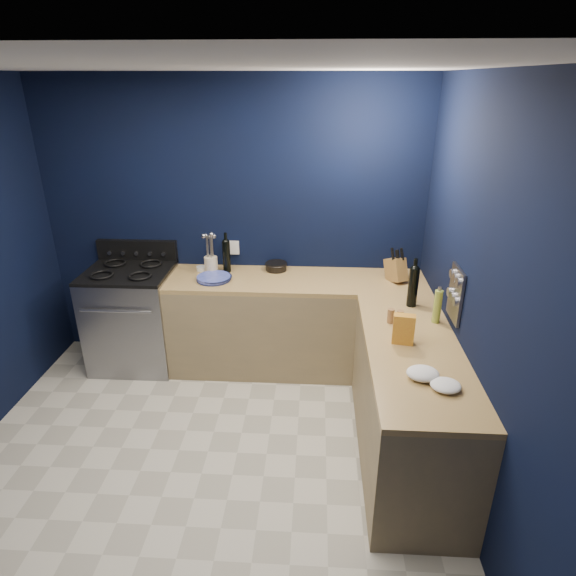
# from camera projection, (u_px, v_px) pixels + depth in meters

# --- Properties ---
(floor) EXTENTS (3.50, 3.50, 0.02)m
(floor) POSITION_uv_depth(u_px,v_px,m) (202.00, 475.00, 3.39)
(floor) COLOR #B8B3A1
(floor) RESTS_ON ground
(ceiling) EXTENTS (3.50, 3.50, 0.02)m
(ceiling) POSITION_uv_depth(u_px,v_px,m) (163.00, 64.00, 2.35)
(ceiling) COLOR silver
(ceiling) RESTS_ON ground
(wall_back) EXTENTS (3.50, 0.02, 2.60)m
(wall_back) POSITION_uv_depth(u_px,v_px,m) (234.00, 224.00, 4.48)
(wall_back) COLOR black
(wall_back) RESTS_ON ground
(wall_right) EXTENTS (0.02, 3.50, 2.60)m
(wall_right) POSITION_uv_depth(u_px,v_px,m) (488.00, 314.00, 2.77)
(wall_right) COLOR black
(wall_right) RESTS_ON ground
(cab_back) EXTENTS (2.30, 0.63, 0.86)m
(cab_back) POSITION_uv_depth(u_px,v_px,m) (296.00, 326.00, 4.50)
(cab_back) COLOR olive
(cab_back) RESTS_ON floor
(top_back) EXTENTS (2.30, 0.63, 0.04)m
(top_back) POSITION_uv_depth(u_px,v_px,m) (296.00, 281.00, 4.32)
(top_back) COLOR brown
(top_back) RESTS_ON cab_back
(cab_right) EXTENTS (0.63, 1.67, 0.86)m
(cab_right) POSITION_uv_depth(u_px,v_px,m) (407.00, 406.00, 3.40)
(cab_right) COLOR olive
(cab_right) RESTS_ON floor
(top_right) EXTENTS (0.63, 1.67, 0.04)m
(top_right) POSITION_uv_depth(u_px,v_px,m) (414.00, 350.00, 3.22)
(top_right) COLOR brown
(top_right) RESTS_ON cab_right
(gas_range) EXTENTS (0.76, 0.66, 0.92)m
(gas_range) POSITION_uv_depth(u_px,v_px,m) (134.00, 319.00, 4.55)
(gas_range) COLOR gray
(gas_range) RESTS_ON floor
(oven_door) EXTENTS (0.59, 0.02, 0.42)m
(oven_door) POSITION_uv_depth(u_px,v_px,m) (122.00, 336.00, 4.27)
(oven_door) COLOR black
(oven_door) RESTS_ON gas_range
(cooktop) EXTENTS (0.76, 0.66, 0.03)m
(cooktop) POSITION_uv_depth(u_px,v_px,m) (127.00, 272.00, 4.36)
(cooktop) COLOR black
(cooktop) RESTS_ON gas_range
(backguard) EXTENTS (0.76, 0.06, 0.20)m
(backguard) POSITION_uv_depth(u_px,v_px,m) (137.00, 250.00, 4.60)
(backguard) COLOR black
(backguard) RESTS_ON gas_range
(spice_panel) EXTENTS (0.02, 0.28, 0.38)m
(spice_panel) POSITION_uv_depth(u_px,v_px,m) (456.00, 294.00, 3.33)
(spice_panel) COLOR gray
(spice_panel) RESTS_ON wall_right
(wall_outlet) EXTENTS (0.09, 0.02, 0.13)m
(wall_outlet) POSITION_uv_depth(u_px,v_px,m) (234.00, 248.00, 4.55)
(wall_outlet) COLOR white
(wall_outlet) RESTS_ON wall_back
(plate_stack) EXTENTS (0.39, 0.39, 0.04)m
(plate_stack) POSITION_uv_depth(u_px,v_px,m) (214.00, 278.00, 4.28)
(plate_stack) COLOR #37439E
(plate_stack) RESTS_ON top_back
(ramekin) EXTENTS (0.11, 0.11, 0.04)m
(ramekin) POSITION_uv_depth(u_px,v_px,m) (202.00, 268.00, 4.50)
(ramekin) COLOR white
(ramekin) RESTS_ON top_back
(utensil_crock) EXTENTS (0.16, 0.16, 0.15)m
(utensil_crock) POSITION_uv_depth(u_px,v_px,m) (211.00, 265.00, 4.42)
(utensil_crock) COLOR beige
(utensil_crock) RESTS_ON top_back
(wine_bottle_back) EXTENTS (0.08, 0.08, 0.29)m
(wine_bottle_back) POSITION_uv_depth(u_px,v_px,m) (227.00, 257.00, 4.42)
(wine_bottle_back) COLOR black
(wine_bottle_back) RESTS_ON top_back
(lemon_basket) EXTENTS (0.25, 0.25, 0.07)m
(lemon_basket) POSITION_uv_depth(u_px,v_px,m) (276.00, 266.00, 4.49)
(lemon_basket) COLOR black
(lemon_basket) RESTS_ON top_back
(knife_block) EXTENTS (0.21, 0.26, 0.25)m
(knife_block) POSITION_uv_depth(u_px,v_px,m) (396.00, 270.00, 4.24)
(knife_block) COLOR brown
(knife_block) RESTS_ON top_back
(wine_bottle_right) EXTENTS (0.10, 0.10, 0.31)m
(wine_bottle_right) POSITION_uv_depth(u_px,v_px,m) (413.00, 287.00, 3.74)
(wine_bottle_right) COLOR black
(wine_bottle_right) RESTS_ON top_right
(oil_bottle) EXTENTS (0.06, 0.06, 0.25)m
(oil_bottle) POSITION_uv_depth(u_px,v_px,m) (437.00, 307.00, 3.50)
(oil_bottle) COLOR #8CA137
(oil_bottle) RESTS_ON top_right
(spice_jar_near) EXTENTS (0.06, 0.06, 0.11)m
(spice_jar_near) POSITION_uv_depth(u_px,v_px,m) (391.00, 316.00, 3.52)
(spice_jar_near) COLOR olive
(spice_jar_near) RESTS_ON top_right
(spice_jar_far) EXTENTS (0.05, 0.05, 0.09)m
(spice_jar_far) POSITION_uv_depth(u_px,v_px,m) (400.00, 316.00, 3.53)
(spice_jar_far) COLOR olive
(spice_jar_far) RESTS_ON top_right
(crouton_bag) EXTENTS (0.15, 0.09, 0.21)m
(crouton_bag) POSITION_uv_depth(u_px,v_px,m) (403.00, 329.00, 3.23)
(crouton_bag) COLOR #A5381F
(crouton_bag) RESTS_ON top_right
(towel_front) EXTENTS (0.20, 0.17, 0.07)m
(towel_front) POSITION_uv_depth(u_px,v_px,m) (423.00, 373.00, 2.87)
(towel_front) COLOR white
(towel_front) RESTS_ON top_right
(towel_end) EXTENTS (0.21, 0.20, 0.05)m
(towel_end) POSITION_uv_depth(u_px,v_px,m) (446.00, 385.00, 2.77)
(towel_end) COLOR white
(towel_end) RESTS_ON top_right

